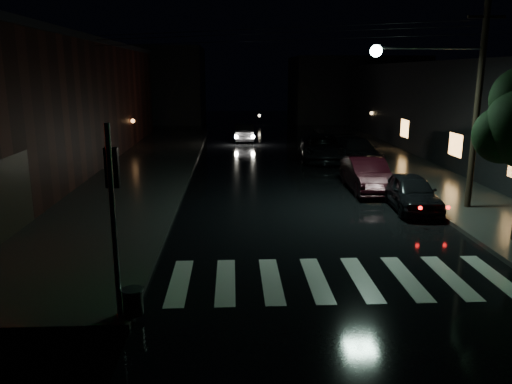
{
  "coord_description": "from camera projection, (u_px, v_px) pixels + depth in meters",
  "views": [
    {
      "loc": [
        0.23,
        -11.68,
        5.34
      ],
      "look_at": [
        0.96,
        3.84,
        1.6
      ],
      "focal_mm": 35.0,
      "sensor_mm": 36.0,
      "label": 1
    }
  ],
  "objects": [
    {
      "name": "parked_car_d",
      "position": [
        323.0,
        148.0,
        30.85
      ],
      "size": [
        3.25,
        6.01,
        1.6
      ],
      "primitive_type": "imported",
      "rotation": [
        0.0,
        0.0,
        -0.11
      ],
      "color": "black",
      "rests_on": "ground"
    },
    {
      "name": "parked_car_a",
      "position": [
        411.0,
        192.0,
        19.8
      ],
      "size": [
        1.85,
        4.19,
        1.4
      ],
      "primitive_type": "imported",
      "rotation": [
        0.0,
        0.0,
        -0.05
      ],
      "color": "black",
      "rests_on": "ground"
    },
    {
      "name": "building_far_left",
      "position": [
        139.0,
        85.0,
        54.9
      ],
      "size": [
        14.0,
        10.0,
        8.0
      ],
      "primitive_type": "cube",
      "color": "black",
      "rests_on": "ground"
    },
    {
      "name": "ground",
      "position": [
        225.0,
        289.0,
        12.59
      ],
      "size": [
        120.0,
        120.0,
        0.0
      ],
      "primitive_type": "plane",
      "color": "black",
      "rests_on": "ground"
    },
    {
      "name": "parked_car_b",
      "position": [
        367.0,
        175.0,
        22.88
      ],
      "size": [
        1.67,
        4.64,
        1.52
      ],
      "primitive_type": "imported",
      "rotation": [
        0.0,
        0.0,
        -0.01
      ],
      "color": "black",
      "rests_on": "ground"
    },
    {
      "name": "building_far_right",
      "position": [
        355.0,
        89.0,
        56.11
      ],
      "size": [
        14.0,
        10.0,
        7.0
      ],
      "primitive_type": "cube",
      "color": "black",
      "rests_on": "ground"
    },
    {
      "name": "parked_car_c",
      "position": [
        356.0,
        151.0,
        29.91
      ],
      "size": [
        2.78,
        5.44,
        1.51
      ],
      "primitive_type": "imported",
      "rotation": [
        0.0,
        0.0,
        0.13
      ],
      "color": "black",
      "rests_on": "ground"
    },
    {
      "name": "building_left",
      "position": [
        5.0,
        107.0,
        26.76
      ],
      "size": [
        10.0,
        36.0,
        7.0
      ],
      "primitive_type": "cube",
      "color": "black",
      "rests_on": "ground"
    },
    {
      "name": "signal_pole_corner",
      "position": [
        124.0,
        254.0,
        10.71
      ],
      "size": [
        0.68,
        0.61,
        4.2
      ],
      "color": "slate",
      "rests_on": "ground"
    },
    {
      "name": "oncoming_car",
      "position": [
        245.0,
        133.0,
        39.54
      ],
      "size": [
        1.54,
        4.17,
        1.36
      ],
      "primitive_type": "imported",
      "rotation": [
        0.0,
        0.0,
        3.12
      ],
      "color": "black",
      "rests_on": "ground"
    },
    {
      "name": "sidewalk_left",
      "position": [
        133.0,
        176.0,
        25.94
      ],
      "size": [
        6.0,
        44.0,
        0.15
      ],
      "primitive_type": "cube",
      "color": "#282826",
      "rests_on": "ground"
    },
    {
      "name": "sidewalk_right",
      "position": [
        416.0,
        174.0,
        26.62
      ],
      "size": [
        4.0,
        44.0,
        0.15
      ],
      "primitive_type": "cube",
      "color": "#282826",
      "rests_on": "ground"
    },
    {
      "name": "building_right",
      "position": [
        510.0,
        112.0,
        30.14
      ],
      "size": [
        10.0,
        40.0,
        6.0
      ],
      "primitive_type": "cube",
      "color": "black",
      "rests_on": "ground"
    },
    {
      "name": "crosswalk",
      "position": [
        339.0,
        279.0,
        13.21
      ],
      "size": [
        9.0,
        3.0,
        0.01
      ],
      "primitive_type": "cube",
      "color": "beige",
      "rests_on": "ground"
    },
    {
      "name": "utility_pole",
      "position": [
        461.0,
        93.0,
        18.71
      ],
      "size": [
        4.92,
        0.44,
        8.0
      ],
      "color": "black",
      "rests_on": "ground"
    }
  ]
}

